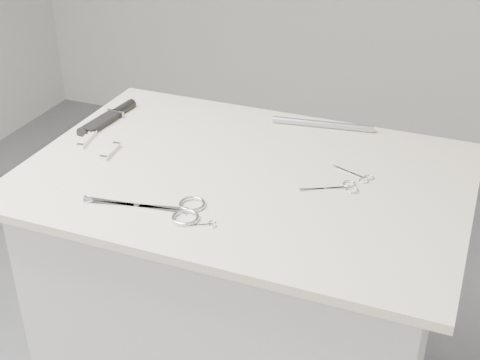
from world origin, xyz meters
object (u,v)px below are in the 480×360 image
at_px(tiny_scissors, 205,225).
at_px(pocket_knife_b, 87,139).
at_px(sheathed_knife, 112,116).
at_px(pocket_knife_a, 110,152).
at_px(large_shears, 170,209).
at_px(embroidery_scissors_b, 358,176).
at_px(metal_rail, 323,124).
at_px(plinth, 244,329).
at_px(embroidery_scissors_a, 340,188).

height_order(tiny_scissors, pocket_knife_b, pocket_knife_b).
height_order(sheathed_knife, pocket_knife_a, sheathed_knife).
bearing_deg(large_shears, embroidery_scissors_b, 30.44).
bearing_deg(embroidery_scissors_b, metal_rail, 144.83).
height_order(plinth, metal_rail, metal_rail).
height_order(embroidery_scissors_b, pocket_knife_b, pocket_knife_b).
xyz_separation_m(plinth, large_shears, (-0.09, -0.21, 0.47)).
bearing_deg(pocket_knife_a, embroidery_scissors_a, -91.40).
relative_size(embroidery_scissors_a, embroidery_scissors_b, 1.23).
bearing_deg(large_shears, plinth, 57.26).
height_order(pocket_knife_b, metal_rail, metal_rail).
relative_size(tiny_scissors, pocket_knife_b, 0.70).
distance_m(tiny_scissors, metal_rail, 0.54).
height_order(embroidery_scissors_a, tiny_scissors, same).
bearing_deg(pocket_knife_b, sheathed_knife, -4.73).
bearing_deg(tiny_scissors, metal_rail, 48.72).
height_order(large_shears, pocket_knife_a, pocket_knife_a).
bearing_deg(pocket_knife_a, large_shears, -130.91).
height_order(plinth, embroidery_scissors_a, embroidery_scissors_a).
height_order(embroidery_scissors_b, metal_rail, metal_rail).
height_order(embroidery_scissors_a, pocket_knife_b, pocket_knife_b).
bearing_deg(large_shears, pocket_knife_b, 137.84).
relative_size(tiny_scissors, pocket_knife_a, 0.75).
distance_m(large_shears, pocket_knife_a, 0.30).
height_order(pocket_knife_a, metal_rail, metal_rail).
bearing_deg(sheathed_knife, embroidery_scissors_a, -96.12).
distance_m(plinth, tiny_scissors, 0.52).
height_order(sheathed_knife, pocket_knife_b, sheathed_knife).
xyz_separation_m(plinth, tiny_scissors, (0.00, -0.23, 0.47)).
bearing_deg(metal_rail, pocket_knife_b, -150.52).
relative_size(large_shears, metal_rail, 0.98).
height_order(plinth, tiny_scissors, tiny_scissors).
xyz_separation_m(pocket_knife_b, metal_rail, (0.52, 0.29, 0.00)).
bearing_deg(plinth, pocket_knife_b, 179.60).
distance_m(embroidery_scissors_b, metal_rail, 0.26).
height_order(sheathed_knife, metal_rail, sheathed_knife).
relative_size(embroidery_scissors_a, metal_rail, 0.47).
distance_m(pocket_knife_b, metal_rail, 0.60).
relative_size(plinth, embroidery_scissors_a, 7.29).
distance_m(embroidery_scissors_b, pocket_knife_a, 0.59).
xyz_separation_m(tiny_scissors, metal_rail, (0.10, 0.53, 0.01)).
distance_m(embroidery_scissors_a, metal_rail, 0.31).
relative_size(embroidery_scissors_b, pocket_knife_b, 1.12).
bearing_deg(metal_rail, plinth, -108.49).
xyz_separation_m(large_shears, metal_rail, (0.18, 0.50, 0.01)).
xyz_separation_m(embroidery_scissors_a, pocket_knife_a, (-0.55, -0.04, 0.00)).
xyz_separation_m(plinth, embroidery_scissors_b, (0.24, 0.08, 0.47)).
height_order(embroidery_scissors_b, pocket_knife_a, pocket_knife_a).
bearing_deg(tiny_scissors, pocket_knife_a, 118.49).
bearing_deg(embroidery_scissors_b, pocket_knife_b, -152.07).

